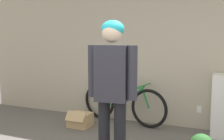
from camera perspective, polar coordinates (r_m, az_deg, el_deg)
name	(u,v)px	position (r m, az deg, el deg)	size (l,w,h in m)	color
wall_back	(169,54)	(4.77, 12.27, 3.52)	(8.00, 0.07, 2.60)	#B7AD99
person	(112,81)	(2.97, 0.01, -2.50)	(0.60, 0.28, 1.75)	black
bicycle	(123,103)	(4.91, 2.33, -7.29)	(1.74, 0.49, 0.76)	black
cardboard_box	(80,120)	(4.79, -6.93, -10.71)	(0.37, 0.40, 0.31)	tan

